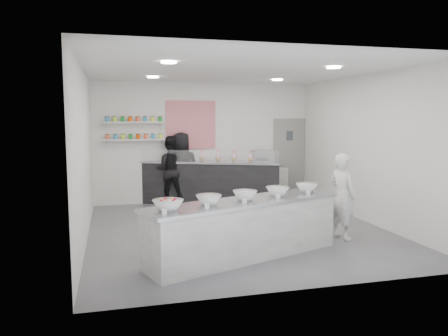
% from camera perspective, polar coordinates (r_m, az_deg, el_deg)
% --- Properties ---
extents(floor, '(6.00, 6.00, 0.00)m').
position_cam_1_polar(floor, '(8.44, 1.75, -8.06)').
color(floor, '#515156').
rests_on(floor, ground).
extents(ceiling, '(6.00, 6.00, 0.00)m').
position_cam_1_polar(ceiling, '(8.20, 1.82, 12.65)').
color(ceiling, white).
rests_on(ceiling, floor).
extents(back_wall, '(5.50, 0.00, 5.50)m').
position_cam_1_polar(back_wall, '(11.09, -2.57, 3.34)').
color(back_wall, white).
rests_on(back_wall, floor).
extents(left_wall, '(0.00, 6.00, 6.00)m').
position_cam_1_polar(left_wall, '(7.87, -17.81, 1.64)').
color(left_wall, white).
rests_on(left_wall, floor).
extents(right_wall, '(0.00, 6.00, 6.00)m').
position_cam_1_polar(right_wall, '(9.34, 18.22, 2.38)').
color(right_wall, white).
rests_on(right_wall, floor).
extents(back_door, '(0.88, 0.04, 2.10)m').
position_cam_1_polar(back_door, '(11.79, 8.48, 1.28)').
color(back_door, gray).
rests_on(back_door, floor).
extents(pattern_panel, '(1.25, 0.03, 1.20)m').
position_cam_1_polar(pattern_panel, '(10.98, -4.35, 5.64)').
color(pattern_panel, red).
rests_on(pattern_panel, back_wall).
extents(jar_shelf_lower, '(1.45, 0.22, 0.04)m').
position_cam_1_polar(jar_shelf_lower, '(10.76, -11.63, 3.64)').
color(jar_shelf_lower, silver).
rests_on(jar_shelf_lower, back_wall).
extents(jar_shelf_upper, '(1.45, 0.22, 0.04)m').
position_cam_1_polar(jar_shelf_upper, '(10.75, -11.68, 5.87)').
color(jar_shelf_upper, silver).
rests_on(jar_shelf_upper, back_wall).
extents(preserve_jars, '(1.45, 0.10, 0.56)m').
position_cam_1_polar(preserve_jars, '(10.73, -11.66, 5.13)').
color(preserve_jars, '#FF6438').
rests_on(preserve_jars, jar_shelf_lower).
extents(downlight_0, '(0.24, 0.24, 0.02)m').
position_cam_1_polar(downlight_0, '(6.94, -7.24, 13.52)').
color(downlight_0, white).
rests_on(downlight_0, ceiling).
extents(downlight_1, '(0.24, 0.24, 0.02)m').
position_cam_1_polar(downlight_1, '(7.81, 14.13, 12.60)').
color(downlight_1, white).
rests_on(downlight_1, ceiling).
extents(downlight_2, '(0.24, 0.24, 0.02)m').
position_cam_1_polar(downlight_2, '(9.51, -9.27, 11.62)').
color(downlight_2, white).
rests_on(downlight_2, ceiling).
extents(downlight_3, '(0.24, 0.24, 0.02)m').
position_cam_1_polar(downlight_3, '(10.16, 6.98, 11.34)').
color(downlight_3, white).
rests_on(downlight_3, ceiling).
extents(prep_counter, '(3.32, 1.80, 0.89)m').
position_cam_1_polar(prep_counter, '(6.75, 2.73, -7.95)').
color(prep_counter, '#A4A39E').
rests_on(prep_counter, floor).
extents(back_bar, '(3.40, 1.96, 1.07)m').
position_cam_1_polar(back_bar, '(10.81, -1.84, -1.90)').
color(back_bar, black).
rests_on(back_bar, floor).
extents(sneeze_guard, '(3.11, 1.38, 0.29)m').
position_cam_1_polar(sneeze_guard, '(10.44, -2.17, 1.54)').
color(sneeze_guard, white).
rests_on(sneeze_guard, back_bar).
extents(espresso_ledge, '(1.17, 0.37, 0.87)m').
position_cam_1_polar(espresso_ledge, '(11.42, 5.33, -1.96)').
color(espresso_ledge, '#A4A39E').
rests_on(espresso_ledge, floor).
extents(espresso_machine, '(0.54, 0.37, 0.41)m').
position_cam_1_polar(espresso_machine, '(11.32, 5.08, 1.23)').
color(espresso_machine, '#93969E').
rests_on(espresso_machine, espresso_ledge).
extents(cup_stacks, '(0.24, 0.24, 0.32)m').
position_cam_1_polar(cup_stacks, '(11.28, 4.50, 0.99)').
color(cup_stacks, gray).
rests_on(cup_stacks, espresso_ledge).
extents(prep_bowls, '(2.96, 1.45, 0.15)m').
position_cam_1_polar(prep_bowls, '(6.63, 2.76, -3.60)').
color(prep_bowls, white).
rests_on(prep_bowls, prep_counter).
extents(label_cards, '(2.66, 0.04, 0.07)m').
position_cam_1_polar(label_cards, '(6.14, 2.55, -4.81)').
color(label_cards, white).
rests_on(label_cards, prep_counter).
extents(cookie_bags, '(2.02, 0.99, 0.26)m').
position_cam_1_polar(cookie_bags, '(10.74, -1.85, 1.60)').
color(cookie_bags, '#FF8CE0').
rests_on(cookie_bags, back_bar).
extents(woman_prep, '(0.52, 0.64, 1.52)m').
position_cam_1_polar(woman_prep, '(7.97, 15.19, -3.58)').
color(woman_prep, silver).
rests_on(woman_prep, floor).
extents(staff_left, '(0.95, 0.81, 1.69)m').
position_cam_1_polar(staff_left, '(10.85, -7.04, -0.26)').
color(staff_left, black).
rests_on(staff_left, floor).
extents(staff_right, '(0.95, 0.70, 1.78)m').
position_cam_1_polar(staff_right, '(10.89, -5.56, 0.02)').
color(staff_right, black).
rests_on(staff_right, floor).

